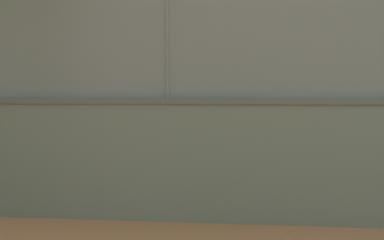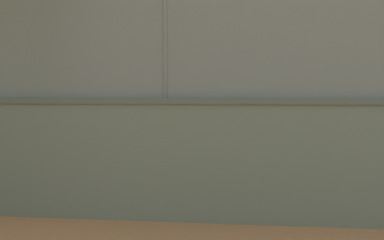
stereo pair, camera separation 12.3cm
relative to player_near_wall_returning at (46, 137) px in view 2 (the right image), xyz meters
The scene contains 6 objects.
ground_plane 8.64m from the player_near_wall_returning, 124.53° to the right, with size 260.00×260.00×0.00m, color #A36B42.
perimeter_wall 6.52m from the player_near_wall_returning, 144.51° to the left, with size 23.81×0.54×1.84m.
fence_panel_on_wall 6.83m from the player_near_wall_returning, 144.51° to the left, with size 23.40×0.18×2.13m.
player_near_wall_returning is the anchor object (origin of this frame).
player_baseline_waiting 6.13m from the player_near_wall_returning, 158.03° to the right, with size 1.21×0.72×1.54m.
player_at_service_line 3.23m from the player_near_wall_returning, behind, with size 0.73×0.88×1.62m.
Camera 2 is at (-0.00, 17.71, 1.93)m, focal length 43.13 mm.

